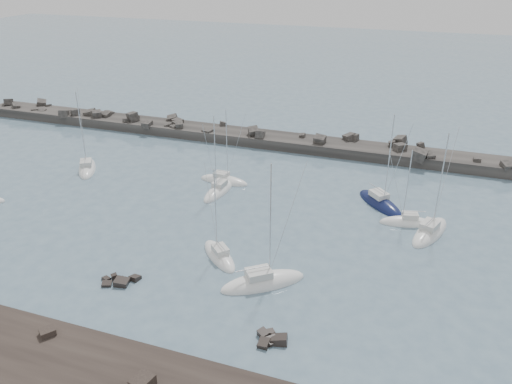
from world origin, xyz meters
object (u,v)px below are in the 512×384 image
sailboat_4 (219,256)px  sailboat_5 (219,191)px  sailboat_9 (430,233)px  sailboat_1 (87,169)px  sailboat_3 (224,181)px  sailboat_6 (263,283)px  sailboat_8 (407,223)px  sailboat_7 (380,204)px

sailboat_4 → sailboat_5: bearing=113.4°
sailboat_4 → sailboat_9: (23.11, 13.80, 0.01)m
sailboat_1 → sailboat_3: (23.15, 2.91, -0.01)m
sailboat_6 → sailboat_8: (13.68, 18.80, -0.01)m
sailboat_8 → sailboat_9: size_ratio=0.79×
sailboat_1 → sailboat_9: sailboat_9 is taller
sailboat_3 → sailboat_9: bearing=-11.1°
sailboat_4 → sailboat_5: 17.63m
sailboat_4 → sailboat_3: bearing=111.2°
sailboat_3 → sailboat_5: 3.74m
sailboat_6 → sailboat_8: bearing=54.0°
sailboat_3 → sailboat_6: bearing=-58.5°
sailboat_1 → sailboat_9: size_ratio=0.96×
sailboat_1 → sailboat_6: sailboat_6 is taller
sailboat_1 → sailboat_8: sailboat_1 is taller
sailboat_1 → sailboat_9: bearing=-3.3°
sailboat_1 → sailboat_4: bearing=-28.8°
sailboat_6 → sailboat_8: sailboat_6 is taller
sailboat_5 → sailboat_7: size_ratio=0.88×
sailboat_8 → sailboat_9: bearing=-30.1°
sailboat_1 → sailboat_3: bearing=7.2°
sailboat_5 → sailboat_7: bearing=9.1°
sailboat_3 → sailboat_5: bearing=-79.5°
sailboat_4 → sailboat_8: bearing=37.6°
sailboat_3 → sailboat_7: size_ratio=0.86×
sailboat_4 → sailboat_8: 25.43m
sailboat_5 → sailboat_6: size_ratio=0.85×
sailboat_9 → sailboat_6: bearing=-134.3°
sailboat_3 → sailboat_7: (23.88, 0.05, 0.02)m
sailboat_5 → sailboat_7: sailboat_7 is taller
sailboat_7 → sailboat_8: (3.95, -4.38, -0.01)m
sailboat_1 → sailboat_7: bearing=3.6°
sailboat_9 → sailboat_7: bearing=138.6°
sailboat_8 → sailboat_6: bearing=-126.0°
sailboat_7 → sailboat_5: bearing=-170.9°
sailboat_3 → sailboat_7: sailboat_7 is taller
sailboat_7 → sailboat_4: bearing=-129.1°
sailboat_1 → sailboat_3: 23.33m
sailboat_5 → sailboat_4: bearing=-66.6°
sailboat_4 → sailboat_6: 7.25m
sailboat_9 → sailboat_5: bearing=175.5°
sailboat_5 → sailboat_8: bearing=-1.4°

